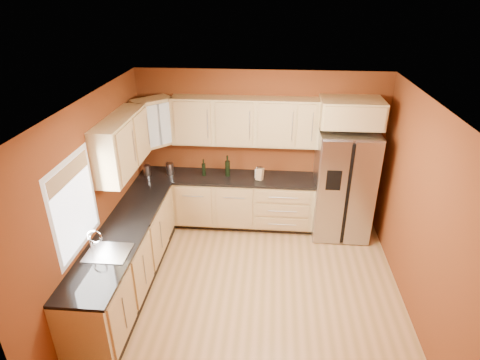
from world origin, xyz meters
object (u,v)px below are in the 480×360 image
object	(u,v)px
wine_bottle_a	(228,166)
soap_dispenser	(257,173)
refrigerator	(343,184)
knife_block	(260,174)
canister_left	(147,170)

from	to	relation	value
wine_bottle_a	soap_dispenser	size ratio (longest dim) A/B	1.89
refrigerator	knife_block	distance (m)	1.34
canister_left	soap_dispenser	xyz separation A→B (m)	(1.81, 0.05, 0.01)
refrigerator	knife_block	world-z (taller)	refrigerator
soap_dispenser	canister_left	bearing A→B (deg)	-178.53
refrigerator	wine_bottle_a	xyz separation A→B (m)	(-1.87, 0.10, 0.21)
canister_left	knife_block	bearing A→B (deg)	-0.41
refrigerator	soap_dispenser	size ratio (longest dim) A/B	9.43
canister_left	wine_bottle_a	world-z (taller)	wine_bottle_a
refrigerator	canister_left	bearing A→B (deg)	179.83
canister_left	refrigerator	bearing A→B (deg)	-0.17
knife_block	soap_dispenser	bearing A→B (deg)	155.52
refrigerator	soap_dispenser	bearing A→B (deg)	177.69
refrigerator	wine_bottle_a	bearing A→B (deg)	177.03
refrigerator	soap_dispenser	distance (m)	1.40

